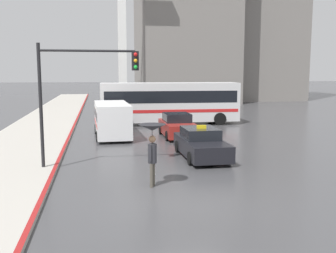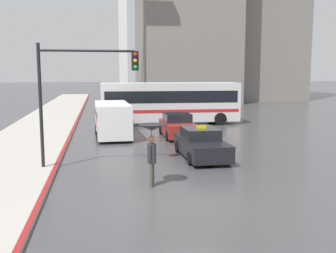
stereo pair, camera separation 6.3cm
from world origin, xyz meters
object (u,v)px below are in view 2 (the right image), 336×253
at_px(taxi, 201,144).
at_px(ambulance_van, 112,118).
at_px(pedestrian_with_umbrella, 152,138).
at_px(sedan_red, 178,126).
at_px(monument_cross, 122,1).
at_px(city_bus, 170,101).
at_px(traffic_light, 82,81).

relative_size(taxi, ambulance_van, 0.85).
bearing_deg(taxi, ambulance_van, -59.48).
bearing_deg(taxi, pedestrian_with_umbrella, 56.27).
xyz_separation_m(ambulance_van, pedestrian_with_umbrella, (1.03, -11.19, 0.57)).
height_order(ambulance_van, pedestrian_with_umbrella, pedestrian_with_umbrella).
bearing_deg(sedan_red, monument_cross, -84.41).
distance_m(ambulance_van, monument_cross, 23.23).
xyz_separation_m(pedestrian_with_umbrella, monument_cross, (0.94, 31.73, 10.10)).
bearing_deg(city_bus, pedestrian_with_umbrella, -10.62).
height_order(taxi, monument_cross, monument_cross).
xyz_separation_m(city_bus, monument_cross, (-2.72, 15.02, 10.06)).
height_order(ambulance_van, monument_cross, monument_cross).
xyz_separation_m(sedan_red, traffic_light, (-5.49, -7.39, 3.01)).
bearing_deg(monument_cross, taxi, -85.77).
height_order(city_bus, monument_cross, monument_cross).
distance_m(pedestrian_with_umbrella, traffic_light, 4.41).
relative_size(city_bus, pedestrian_with_umbrella, 4.77).
distance_m(taxi, sedan_red, 6.07).
bearing_deg(traffic_light, sedan_red, 53.40).
height_order(taxi, pedestrian_with_umbrella, pedestrian_with_umbrella).
bearing_deg(ambulance_van, pedestrian_with_umbrella, 93.29).
distance_m(city_bus, traffic_light, 15.04).
bearing_deg(monument_cross, ambulance_van, -95.48).
bearing_deg(pedestrian_with_umbrella, traffic_light, 63.38).
bearing_deg(taxi, traffic_light, 13.72).
distance_m(taxi, ambulance_van, 7.87).
distance_m(taxi, city_bus, 12.35).
distance_m(sedan_red, traffic_light, 9.68).
bearing_deg(sedan_red, traffic_light, 53.40).
relative_size(city_bus, monument_cross, 0.51).
xyz_separation_m(taxi, city_bus, (0.70, 12.28, 1.14)).
height_order(pedestrian_with_umbrella, monument_cross, monument_cross).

